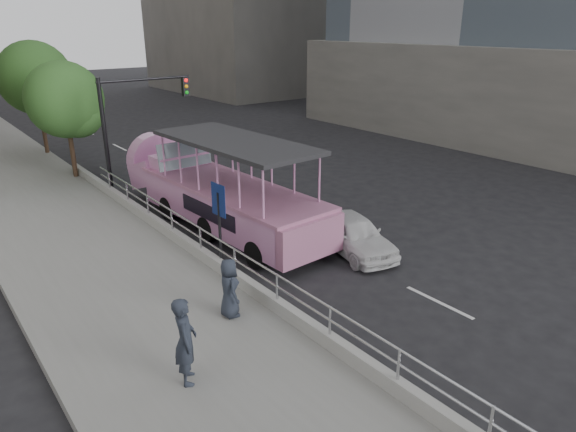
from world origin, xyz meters
name	(u,v)px	position (x,y,z in m)	size (l,w,h in m)	color
ground	(362,286)	(0.00, 0.00, 0.00)	(160.00, 160.00, 0.00)	black
sidewalk	(62,226)	(-5.75, 10.00, 0.15)	(5.50, 80.00, 0.30)	gray
kerb_wall	(236,276)	(-3.12, 2.00, 0.48)	(0.24, 30.00, 0.36)	#A8A7A2
guardrail	(235,255)	(-3.12, 2.00, 1.14)	(0.07, 22.00, 0.71)	#B9BABE
duck_boat	(215,191)	(-0.84, 7.01, 1.31)	(3.09, 10.71, 3.52)	black
car	(353,234)	(1.50, 1.92, 0.65)	(1.54, 3.82, 1.30)	silver
pedestrian_near	(185,341)	(-6.22, -1.05, 1.26)	(0.70, 0.46, 1.93)	#252B36
pedestrian_far	(229,288)	(-4.18, 0.58, 1.08)	(0.76, 0.50, 1.56)	#252B36
parking_sign	(219,221)	(-2.98, 3.00, 1.85)	(0.09, 0.67, 2.99)	black
traffic_signal	(130,116)	(-1.70, 12.50, 3.50)	(4.20, 0.32, 5.20)	black
street_tree_near	(68,103)	(-3.30, 15.93, 3.82)	(3.52, 3.52, 5.72)	#372319
street_tree_far	(38,81)	(-3.10, 21.93, 4.31)	(3.97, 3.97, 6.45)	#372319
tower_podium	(549,83)	(30.00, 10.00, 3.00)	(26.00, 26.00, 6.00)	gray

